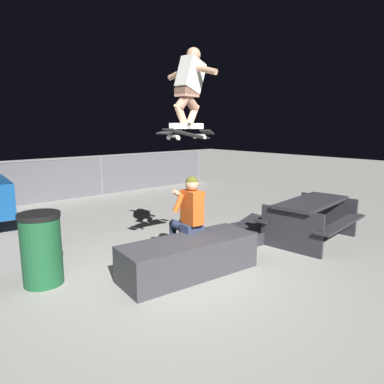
{
  "coord_description": "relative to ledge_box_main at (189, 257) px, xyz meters",
  "views": [
    {
      "loc": [
        -2.86,
        -3.48,
        2.06
      ],
      "look_at": [
        0.47,
        0.32,
        1.11
      ],
      "focal_mm": 32.6,
      "sensor_mm": 36.0,
      "label": 1
    }
  ],
  "objects": [
    {
      "name": "ground_plane",
      "position": [
        -0.17,
        -0.04,
        -0.25
      ],
      "size": [
        40.0,
        40.0,
        0.0
      ],
      "primitive_type": "plane",
      "color": "gray"
    },
    {
      "name": "ledge_box_main",
      "position": [
        0.0,
        0.0,
        0.0
      ],
      "size": [
        2.04,
        0.9,
        0.51
      ],
      "primitive_type": "cube",
      "rotation": [
        0.0,
        0.0,
        -0.1
      ],
      "color": "#38383D",
      "rests_on": "ground"
    },
    {
      "name": "person_sitting_on_ledge",
      "position": [
        0.31,
        0.38,
        0.5
      ],
      "size": [
        0.6,
        0.77,
        1.34
      ],
      "color": "#2D3856",
      "rests_on": "ground"
    },
    {
      "name": "skateboard",
      "position": [
        0.23,
        0.31,
        1.7
      ],
      "size": [
        1.04,
        0.33,
        0.16
      ],
      "color": "black"
    },
    {
      "name": "skater_airborne",
      "position": [
        0.29,
        0.32,
        2.39
      ],
      "size": [
        0.63,
        0.89,
        1.12
      ],
      "color": "white"
    },
    {
      "name": "kicker_ramp",
      "position": [
        1.72,
        0.47,
        -0.18
      ],
      "size": [
        1.36,
        0.94,
        0.45
      ],
      "color": "#28282D",
      "rests_on": "ground"
    },
    {
      "name": "picnic_table_back",
      "position": [
        2.64,
        -0.34,
        0.24
      ],
      "size": [
        1.83,
        1.52,
        0.75
      ],
      "color": "#28282D",
      "rests_on": "ground"
    },
    {
      "name": "trash_bin",
      "position": [
        -1.66,
        1.04,
        0.23
      ],
      "size": [
        0.53,
        0.53,
        0.97
      ],
      "color": "#19512D",
      "rests_on": "ground"
    },
    {
      "name": "fence_back",
      "position": [
        -0.17,
        6.21,
        0.38
      ],
      "size": [
        12.05,
        0.05,
        1.18
      ],
      "color": "slate",
      "rests_on": "ground"
    }
  ]
}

